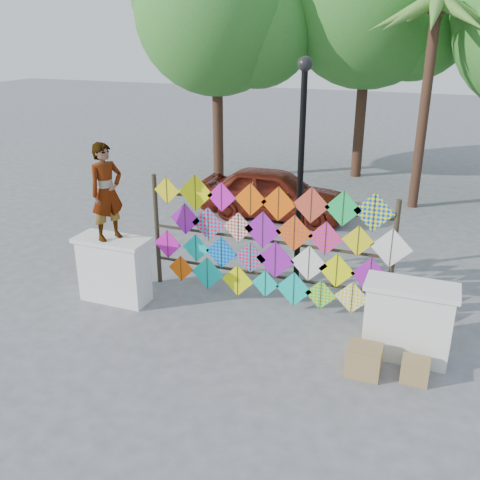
{
  "coord_description": "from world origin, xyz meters",
  "views": [
    {
      "loc": [
        2.89,
        -7.98,
        4.9
      ],
      "look_at": [
        -0.43,
        0.6,
        1.27
      ],
      "focal_mm": 40.0,
      "sensor_mm": 36.0,
      "label": 1
    }
  ],
  "objects_px": {
    "kite_rack": "(271,244)",
    "sedan": "(274,193)",
    "lamppost": "(301,152)",
    "vendor_woman": "(107,192)"
  },
  "relations": [
    {
      "from": "kite_rack",
      "to": "sedan",
      "type": "bearing_deg",
      "value": 106.99
    },
    {
      "from": "sedan",
      "to": "lamppost",
      "type": "relative_size",
      "value": 0.92
    },
    {
      "from": "kite_rack",
      "to": "lamppost",
      "type": "height_order",
      "value": "lamppost"
    },
    {
      "from": "kite_rack",
      "to": "lamppost",
      "type": "distance_m",
      "value": 1.95
    },
    {
      "from": "sedan",
      "to": "kite_rack",
      "type": "bearing_deg",
      "value": -164.86
    },
    {
      "from": "kite_rack",
      "to": "sedan",
      "type": "xyz_separation_m",
      "value": [
        -1.5,
        4.9,
        -0.53
      ]
    },
    {
      "from": "kite_rack",
      "to": "sedan",
      "type": "height_order",
      "value": "kite_rack"
    },
    {
      "from": "lamppost",
      "to": "sedan",
      "type": "bearing_deg",
      "value": 114.65
    },
    {
      "from": "kite_rack",
      "to": "vendor_woman",
      "type": "relative_size",
      "value": 2.77
    },
    {
      "from": "sedan",
      "to": "lamppost",
      "type": "bearing_deg",
      "value": -157.21
    }
  ]
}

